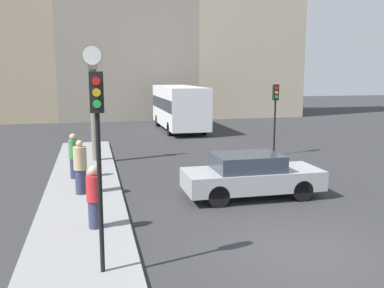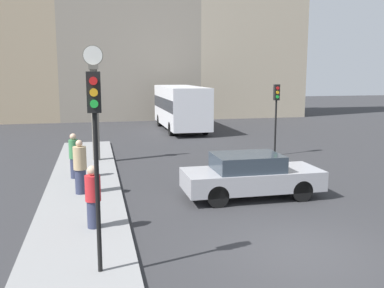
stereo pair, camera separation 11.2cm
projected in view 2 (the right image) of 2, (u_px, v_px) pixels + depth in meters
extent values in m
plane|color=#2D2D30|center=(301.00, 252.00, 9.75)|extent=(120.00, 120.00, 0.00)
cube|color=gray|center=(84.00, 183.00, 15.56)|extent=(2.51, 18.36, 0.13)
cube|color=tan|center=(13.00, 29.00, 35.01)|extent=(7.16, 5.00, 15.14)
cube|color=gray|center=(128.00, 3.00, 36.69)|extent=(11.74, 5.00, 19.92)
cube|color=#B7A88E|center=(247.00, 17.00, 39.20)|extent=(9.85, 5.00, 18.20)
cube|color=#9E9EA3|center=(252.00, 179.00, 13.93)|extent=(4.47, 1.78, 0.63)
cube|color=#2D3842|center=(247.00, 162.00, 13.80)|extent=(2.15, 1.61, 0.52)
cylinder|color=black|center=(281.00, 179.00, 15.03)|extent=(0.68, 0.22, 0.68)
cylinder|color=black|center=(302.00, 191.00, 13.53)|extent=(0.68, 0.22, 0.68)
cylinder|color=black|center=(205.00, 183.00, 14.42)|extent=(0.68, 0.22, 0.68)
cylinder|color=black|center=(218.00, 196.00, 12.92)|extent=(0.68, 0.22, 0.68)
cube|color=silver|center=(181.00, 106.00, 30.14)|extent=(2.55, 8.22, 2.73)
cube|color=#1E232D|center=(181.00, 103.00, 30.11)|extent=(2.57, 8.06, 0.80)
cylinder|color=black|center=(189.00, 120.00, 33.05)|extent=(0.28, 0.90, 0.90)
cylinder|color=black|center=(160.00, 120.00, 32.55)|extent=(0.28, 0.90, 0.90)
cylinder|color=black|center=(205.00, 128.00, 28.14)|extent=(0.28, 0.90, 0.90)
cylinder|color=black|center=(171.00, 129.00, 27.65)|extent=(0.28, 0.90, 0.90)
cylinder|color=black|center=(98.00, 194.00, 8.26)|extent=(0.09, 0.09, 3.17)
cube|color=black|center=(94.00, 92.00, 7.93)|extent=(0.26, 0.20, 0.76)
cylinder|color=red|center=(93.00, 81.00, 7.79)|extent=(0.15, 0.04, 0.15)
cylinder|color=orange|center=(94.00, 92.00, 7.82)|extent=(0.15, 0.04, 0.15)
cylinder|color=green|center=(94.00, 104.00, 7.85)|extent=(0.15, 0.04, 0.15)
cylinder|color=black|center=(275.00, 128.00, 20.88)|extent=(0.09, 0.09, 2.72)
cube|color=black|center=(277.00, 92.00, 20.59)|extent=(0.26, 0.20, 0.76)
cylinder|color=red|center=(278.00, 88.00, 20.44)|extent=(0.15, 0.04, 0.15)
cylinder|color=orange|center=(278.00, 92.00, 20.48)|extent=(0.15, 0.04, 0.15)
cylinder|color=green|center=(277.00, 97.00, 20.51)|extent=(0.15, 0.04, 0.15)
cylinder|color=#666056|center=(95.00, 115.00, 19.06)|extent=(0.32, 0.32, 4.05)
cube|color=#666056|center=(93.00, 67.00, 18.71)|extent=(0.42, 0.42, 0.19)
cylinder|color=#666056|center=(93.00, 55.00, 18.63)|extent=(0.88, 0.04, 0.88)
cylinder|color=white|center=(93.00, 55.00, 18.63)|extent=(0.82, 0.06, 0.82)
cylinder|color=#2D334C|center=(81.00, 181.00, 13.94)|extent=(0.36, 0.36, 0.80)
cylinder|color=tan|center=(80.00, 158.00, 13.81)|extent=(0.42, 0.42, 0.75)
sphere|color=tan|center=(79.00, 143.00, 13.73)|extent=(0.22, 0.22, 0.22)
cylinder|color=#2D334C|center=(74.00, 168.00, 15.98)|extent=(0.30, 0.30, 0.75)
cylinder|color=#387A47|center=(74.00, 149.00, 15.86)|extent=(0.35, 0.35, 0.70)
sphere|color=tan|center=(73.00, 137.00, 15.79)|extent=(0.24, 0.24, 0.24)
cylinder|color=#2D334C|center=(94.00, 214.00, 10.87)|extent=(0.33, 0.33, 0.70)
cylinder|color=red|center=(93.00, 188.00, 10.76)|extent=(0.39, 0.39, 0.66)
sphere|color=tan|center=(92.00, 171.00, 10.68)|extent=(0.25, 0.25, 0.25)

